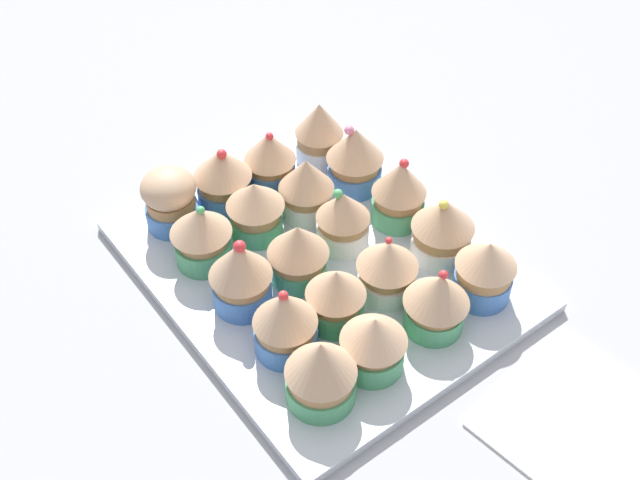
{
  "coord_description": "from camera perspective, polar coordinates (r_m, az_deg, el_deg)",
  "views": [
    {
      "loc": [
        43.81,
        -33.09,
        59.6
      ],
      "look_at": [
        0.0,
        0.0,
        4.2
      ],
      "focal_mm": 44.03,
      "sensor_mm": 36.0,
      "label": 1
    }
  ],
  "objects": [
    {
      "name": "cupcake_16",
      "position": [
        0.86,
        2.56,
        6.05
      ],
      "size": [
        6.35,
        6.35,
        8.07
      ],
      "color": "#477AC6",
      "rests_on": "baking_tray"
    },
    {
      "name": "cupcake_10",
      "position": [
        0.86,
        -3.67,
        5.84
      ],
      "size": [
        5.77,
        5.77,
        7.54
      ],
      "color": "#477AC6",
      "rests_on": "baking_tray"
    },
    {
      "name": "cupcake_2",
      "position": [
        0.74,
        -5.86,
        -2.42
      ],
      "size": [
        6.06,
        6.06,
        8.3
      ],
      "color": "#477AC6",
      "rests_on": "baking_tray"
    },
    {
      "name": "cupcake_15",
      "position": [
        0.9,
        -0.05,
        7.88
      ],
      "size": [
        5.6,
        5.6,
        7.67
      ],
      "color": "white",
      "rests_on": "baking_tray"
    },
    {
      "name": "ground_plane",
      "position": [
        0.82,
        -0.0,
        -2.8
      ],
      "size": [
        180.0,
        180.0,
        3.0
      ],
      "primitive_type": "cube",
      "color": "#9E9EA3"
    },
    {
      "name": "cupcake_0",
      "position": [
        0.83,
        -10.84,
        2.97
      ],
      "size": [
        5.77,
        5.77,
        7.01
      ],
      "color": "#477AC6",
      "rests_on": "baking_tray"
    },
    {
      "name": "cupcake_4",
      "position": [
        0.67,
        0.06,
        -9.48
      ],
      "size": [
        6.26,
        6.26,
        7.41
      ],
      "color": "#4C9E6B",
      "rests_on": "baking_tray"
    },
    {
      "name": "cupcake_17",
      "position": [
        0.82,
        5.64,
        3.64
      ],
      "size": [
        5.79,
        5.79,
        8.01
      ],
      "color": "#4C9E6B",
      "rests_on": "baking_tray"
    },
    {
      "name": "cupcake_14",
      "position": [
        0.73,
        8.46,
        -4.39
      ],
      "size": [
        6.18,
        6.18,
        7.05
      ],
      "color": "#4C9E6B",
      "rests_on": "baking_tray"
    },
    {
      "name": "cupcake_12",
      "position": [
        0.8,
        1.68,
        1.56
      ],
      "size": [
        5.58,
        5.58,
        7.14
      ],
      "color": "white",
      "rests_on": "baking_tray"
    },
    {
      "name": "cupcake_5",
      "position": [
        0.85,
        -7.07,
        4.6
      ],
      "size": [
        6.28,
        6.28,
        7.63
      ],
      "color": "#477AC6",
      "rests_on": "baking_tray"
    },
    {
      "name": "cupcake_11",
      "position": [
        0.83,
        -1.0,
        3.95
      ],
      "size": [
        5.95,
        5.95,
        7.24
      ],
      "color": "white",
      "rests_on": "baking_tray"
    },
    {
      "name": "cupcake_18",
      "position": [
        0.79,
        8.91,
        0.91
      ],
      "size": [
        6.4,
        6.4,
        7.48
      ],
      "color": "white",
      "rests_on": "baking_tray"
    },
    {
      "name": "cupcake_19",
      "position": [
        0.76,
        11.91,
        -2.1
      ],
      "size": [
        5.89,
        5.89,
        7.09
      ],
      "color": "#477AC6",
      "rests_on": "baking_tray"
    },
    {
      "name": "baking_tray",
      "position": [
        0.81,
        -0.0,
        -1.8
      ],
      "size": [
        38.05,
        31.51,
        1.2
      ],
      "color": "silver",
      "rests_on": "ground_plane"
    },
    {
      "name": "cupcake_8",
      "position": [
        0.72,
        1.15,
        -4.06
      ],
      "size": [
        5.72,
        5.72,
        6.66
      ],
      "color": "#4C9E6B",
      "rests_on": "baking_tray"
    },
    {
      "name": "cupcake_6",
      "position": [
        0.81,
        -4.72,
        2.36
      ],
      "size": [
        6.09,
        6.09,
        6.78
      ],
      "color": "#4C9E6B",
      "rests_on": "baking_tray"
    },
    {
      "name": "cupcake_13",
      "position": [
        0.75,
        4.91,
        -1.98
      ],
      "size": [
        6.02,
        6.02,
        6.82
      ],
      "color": "white",
      "rests_on": "baking_tray"
    },
    {
      "name": "cupcake_3",
      "position": [
        0.7,
        -2.55,
        -5.94
      ],
      "size": [
        5.91,
        5.91,
        7.73
      ],
      "color": "#477AC6",
      "rests_on": "baking_tray"
    },
    {
      "name": "cupcake_1",
      "position": [
        0.79,
        -8.62,
        0.41
      ],
      "size": [
        6.2,
        6.2,
        7.28
      ],
      "color": "#4C9E6B",
      "rests_on": "baking_tray"
    },
    {
      "name": "cupcake_7",
      "position": [
        0.76,
        -1.6,
        -0.86
      ],
      "size": [
        6.1,
        6.1,
        7.05
      ],
      "color": "#4C9E6B",
      "rests_on": "baking_tray"
    },
    {
      "name": "napkin",
      "position": [
        0.73,
        18.82,
        -12.54
      ],
      "size": [
        16.92,
        17.07,
        0.6
      ],
      "primitive_type": "cube",
      "rotation": [
        0.0,
        0.0,
        0.13
      ],
      "color": "white",
      "rests_on": "ground_plane"
    },
    {
      "name": "cupcake_9",
      "position": [
        0.69,
        3.91,
        -7.39
      ],
      "size": [
        6.05,
        6.05,
        6.47
      ],
      "color": "#4C9E6B",
      "rests_on": "baking_tray"
    }
  ]
}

